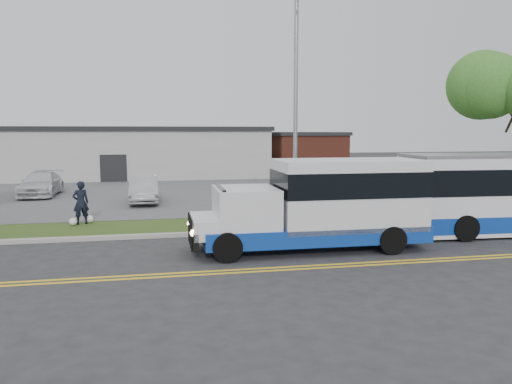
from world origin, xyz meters
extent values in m
plane|color=#28282B|center=(0.00, 0.00, 0.00)|extent=(140.00, 140.00, 0.00)
cube|color=yellow|center=(0.00, -3.85, 0.01)|extent=(70.00, 0.12, 0.01)
cube|color=yellow|center=(0.00, -4.15, 0.01)|extent=(70.00, 0.12, 0.01)
cube|color=#9E9B93|center=(0.00, 1.10, 0.07)|extent=(80.00, 0.30, 0.15)
cube|color=#2E4517|center=(0.00, 2.90, 0.05)|extent=(80.00, 3.30, 0.10)
cube|color=#4C4C4F|center=(0.00, 17.00, 0.05)|extent=(80.00, 25.00, 0.10)
cube|color=#9E9E99|center=(-6.00, 27.00, 2.00)|extent=(25.00, 10.00, 4.00)
cube|color=black|center=(-6.00, 27.00, 4.17)|extent=(25.40, 10.40, 0.35)
cube|color=black|center=(-6.00, 22.05, 1.10)|extent=(2.00, 0.15, 2.20)
cube|color=brown|center=(10.50, 26.00, 1.80)|extent=(6.00, 7.00, 3.60)
cube|color=black|center=(10.50, 26.00, 3.75)|extent=(6.30, 7.30, 0.30)
cylinder|color=gray|center=(3.00, 2.80, 4.85)|extent=(0.18, 0.18, 9.50)
cube|color=#0D3697|center=(2.33, -1.80, 0.61)|extent=(7.52, 2.61, 0.55)
cube|color=silver|center=(3.54, -1.82, 1.87)|extent=(4.88, 2.58, 2.32)
cube|color=black|center=(3.54, -1.82, 2.26)|extent=(4.90, 2.63, 0.83)
cube|color=silver|center=(0.01, -1.78, 1.49)|extent=(2.01, 2.39, 1.32)
cube|color=black|center=(-0.81, -1.77, 1.71)|extent=(0.13, 2.10, 0.99)
cube|color=silver|center=(-1.20, -1.77, 0.94)|extent=(1.13, 2.27, 0.61)
cube|color=black|center=(-1.69, -1.76, 0.61)|extent=(0.19, 2.26, 0.55)
sphere|color=#FFD88C|center=(-1.76, -2.59, 0.88)|extent=(0.22, 0.22, 0.22)
sphere|color=#FFD88C|center=(-1.74, -0.94, 0.88)|extent=(0.22, 0.22, 0.22)
cylinder|color=black|center=(-0.77, -2.96, 0.46)|extent=(0.93, 0.32, 0.93)
cylinder|color=black|center=(-0.75, -0.58, 0.46)|extent=(0.93, 0.32, 0.93)
cylinder|color=black|center=(4.64, -3.02, 0.46)|extent=(0.93, 0.32, 0.93)
cylinder|color=black|center=(4.66, -0.64, 0.46)|extent=(0.93, 0.32, 0.93)
cube|color=black|center=(6.63, -0.51, 1.92)|extent=(0.21, 2.33, 1.62)
cube|color=black|center=(6.56, -0.51, 0.46)|extent=(0.24, 2.53, 0.51)
cylinder|color=black|center=(8.14, -1.78, 0.49)|extent=(0.99, 0.37, 0.97)
cylinder|color=black|center=(8.25, 0.61, 0.49)|extent=(0.99, 0.37, 0.97)
imported|color=black|center=(-5.96, 4.00, 1.01)|extent=(0.78, 0.64, 1.82)
imported|color=#AAADB1|center=(-3.50, 9.98, 0.81)|extent=(1.55, 4.31, 1.42)
imported|color=silver|center=(-9.66, 14.25, 0.82)|extent=(2.05, 4.95, 1.43)
sphere|color=white|center=(-6.26, 3.75, 0.26)|extent=(0.32, 0.32, 0.32)
sphere|color=white|center=(-5.66, 4.25, 0.26)|extent=(0.32, 0.32, 0.32)
camera|label=1|loc=(-2.88, -17.72, 3.99)|focal=35.00mm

